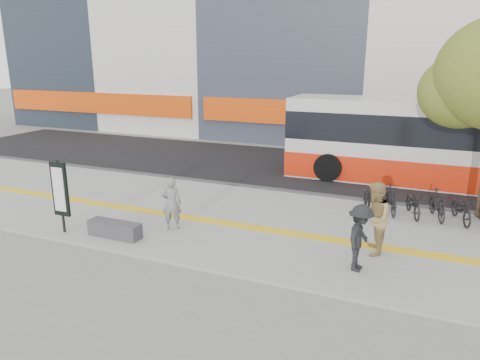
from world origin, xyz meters
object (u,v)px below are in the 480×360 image
at_px(seated_woman, 171,203).
at_px(pedestrian_dark, 360,238).
at_px(bus, 446,146).
at_px(pedestrian_tan, 374,218).
at_px(signboard, 60,190).
at_px(bench, 115,229).

distance_m(seated_woman, pedestrian_dark, 5.57).
bearing_deg(bus, pedestrian_tan, -102.72).
height_order(seated_woman, pedestrian_tan, pedestrian_tan).
xyz_separation_m(signboard, seated_woman, (2.79, 1.48, -0.48)).
relative_size(signboard, bus, 0.17).
bearing_deg(pedestrian_tan, bench, -85.52).
bearing_deg(bus, bench, -131.99).
xyz_separation_m(seated_woman, pedestrian_dark, (5.54, -0.55, 0.02)).
bearing_deg(bus, pedestrian_dark, -102.37).
height_order(bus, seated_woman, bus).
relative_size(bench, signboard, 0.73).
bearing_deg(pedestrian_dark, seated_woman, 90.76).
distance_m(bus, pedestrian_dark, 9.32).
relative_size(pedestrian_tan, pedestrian_dark, 1.17).
height_order(signboard, pedestrian_tan, signboard).
xyz_separation_m(bench, signboard, (-1.60, -0.31, 1.06)).
xyz_separation_m(pedestrian_tan, pedestrian_dark, (-0.20, -1.12, -0.14)).
bearing_deg(seated_woman, pedestrian_dark, 146.79).
distance_m(bench, pedestrian_tan, 7.19).
distance_m(bus, seated_woman, 11.41).
distance_m(bus, pedestrian_tan, 8.18).
xyz_separation_m(bench, seated_woman, (1.19, 1.17, 0.58)).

